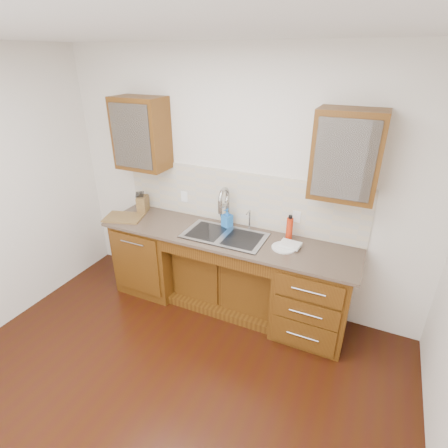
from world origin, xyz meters
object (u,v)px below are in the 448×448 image
at_px(soap_bottle, 227,218).
at_px(plate, 284,248).
at_px(cutting_board, 124,217).
at_px(water_bottle, 289,229).
at_px(knife_block, 143,204).

distance_m(soap_bottle, plate, 0.72).
height_order(plate, cutting_board, cutting_board).
relative_size(water_bottle, knife_block, 1.29).
relative_size(plate, knife_block, 1.26).
bearing_deg(knife_block, cutting_board, -124.91).
bearing_deg(soap_bottle, knife_block, -157.40).
bearing_deg(cutting_board, plate, 3.12).
xyz_separation_m(water_bottle, knife_block, (-1.75, -0.02, -0.03)).
height_order(soap_bottle, cutting_board, soap_bottle).
height_order(soap_bottle, water_bottle, water_bottle).
xyz_separation_m(plate, knife_block, (-1.75, 0.16, 0.09)).
bearing_deg(water_bottle, cutting_board, -171.35).
bearing_deg(plate, water_bottle, 91.04).
distance_m(plate, cutting_board, 1.84).
xyz_separation_m(soap_bottle, water_bottle, (0.68, -0.01, 0.02)).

